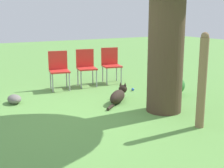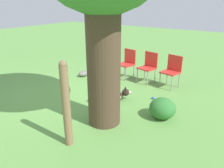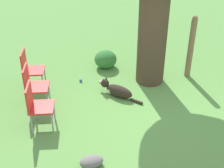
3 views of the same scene
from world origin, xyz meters
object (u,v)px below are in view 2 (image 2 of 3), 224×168
object	(u,v)px
fence_post	(66,105)
red_chair_0	(127,62)
red_chair_2	(172,69)
dog	(113,95)
tennis_ball	(153,98)
red_chair_1	(148,65)

from	to	relation	value
fence_post	red_chair_0	bearing A→B (deg)	-164.58
fence_post	red_chair_2	xyz separation A→B (m)	(-3.53, 0.45, -0.23)
dog	tennis_ball	size ratio (longest dim) A/B	12.51
red_chair_1	tennis_ball	bearing A→B (deg)	44.61
tennis_ball	red_chair_0	bearing A→B (deg)	-126.82
dog	red_chair_2	world-z (taller)	red_chair_2
fence_post	red_chair_2	world-z (taller)	fence_post
dog	fence_post	world-z (taller)	fence_post
red_chair_2	fence_post	bearing A→B (deg)	4.73
red_chair_0	tennis_ball	distance (m)	1.79
dog	tennis_ball	world-z (taller)	dog
dog	fence_post	size ratio (longest dim) A/B	0.58
red_chair_1	tennis_ball	distance (m)	1.33
red_chair_1	tennis_ball	xyz separation A→B (m)	(1.05, 0.67, -0.47)
dog	red_chair_1	xyz separation A→B (m)	(-1.67, 0.10, 0.38)
red_chair_1	red_chair_2	world-z (taller)	same
red_chair_0	tennis_ball	world-z (taller)	red_chair_0
fence_post	tennis_ball	distance (m)	2.60
dog	red_chair_0	xyz separation A→B (m)	(-1.66, -0.61, 0.38)
red_chair_1	red_chair_0	bearing A→B (deg)	-76.64
tennis_ball	red_chair_1	bearing A→B (deg)	-147.38
red_chair_2	tennis_ball	size ratio (longest dim) A/B	12.98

